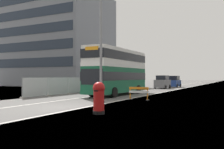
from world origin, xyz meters
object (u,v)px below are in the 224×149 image
car_oncoming_near (163,82)px  car_receding_mid (174,82)px  red_pillar_postbox (99,96)px  lamppost_foreground (101,41)px  double_decker_bus (118,71)px  roadworks_barrier (139,92)px

car_oncoming_near → car_receding_mid: bearing=85.5°
red_pillar_postbox → car_oncoming_near: 30.68m
lamppost_foreground → double_decker_bus: bearing=110.1°
red_pillar_postbox → car_receding_mid: car_receding_mid is taller
red_pillar_postbox → roadworks_barrier: (-1.04, 8.42, -0.23)m
double_decker_bus → car_oncoming_near: 17.24m
double_decker_bus → roadworks_barrier: (4.31, -4.63, -1.91)m
red_pillar_postbox → car_receding_mid: (-4.87, 36.24, 0.06)m
double_decker_bus → roadworks_barrier: bearing=-47.1°
red_pillar_postbox → car_receding_mid: size_ratio=0.41×
double_decker_bus → car_receding_mid: bearing=88.8°
car_receding_mid → red_pillar_postbox: bearing=-82.3°
double_decker_bus → lamppost_foreground: size_ratio=1.16×
car_oncoming_near → car_receding_mid: (0.47, 6.03, -0.03)m
roadworks_barrier → car_receding_mid: 28.09m
car_oncoming_near → car_receding_mid: size_ratio=0.99×
red_pillar_postbox → lamppost_foreground: bearing=118.5°
double_decker_bus → red_pillar_postbox: bearing=-67.7°
car_oncoming_near → double_decker_bus: bearing=-90.0°
red_pillar_postbox → car_oncoming_near: size_ratio=0.41×
lamppost_foreground → red_pillar_postbox: bearing=-61.5°
lamppost_foreground → red_pillar_postbox: (1.80, -3.31, -3.51)m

